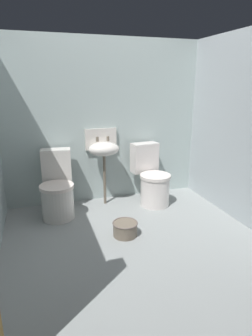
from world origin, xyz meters
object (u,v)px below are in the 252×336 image
object	(u,v)px
toilet_left	(57,190)
bucket	(125,228)
toilet_right	(152,180)
sink	(103,148)

from	to	relation	value
toilet_left	bucket	xyz separation A→B (m)	(0.63, -0.73, -0.24)
toilet_left	toilet_right	distance (m)	1.23
toilet_left	sink	size ratio (longest dim) A/B	0.79
toilet_left	bucket	distance (m)	0.99
bucket	toilet_left	bearing A→B (deg)	130.69
toilet_right	bucket	size ratio (longest dim) A/B	2.88
toilet_right	sink	world-z (taller)	sink
toilet_right	toilet_left	bearing A→B (deg)	-7.30
toilet_left	toilet_right	world-z (taller)	same
toilet_right	sink	distance (m)	0.77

